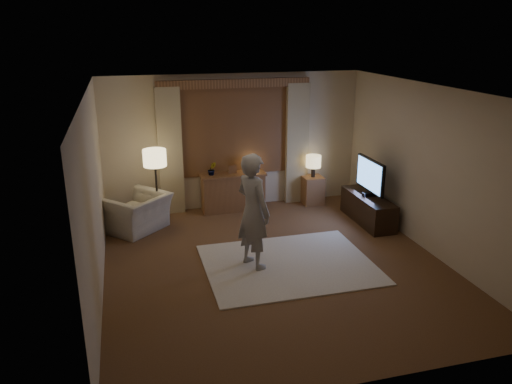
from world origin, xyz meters
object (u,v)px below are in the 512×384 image
object	(u,v)px
armchair	(137,213)
person	(253,211)
side_table	(312,190)
tv_stand	(368,209)
sideboard	(233,193)

from	to	relation	value
armchair	person	distance (m)	2.53
person	side_table	bearing A→B (deg)	-62.60
armchair	side_table	bearing A→B (deg)	145.45
side_table	tv_stand	xyz separation A→B (m)	(0.61, -1.21, -0.03)
sideboard	side_table	size ratio (longest dim) A/B	2.14
armchair	tv_stand	bearing A→B (deg)	127.27
side_table	person	world-z (taller)	person
sideboard	person	world-z (taller)	person
side_table	sideboard	bearing A→B (deg)	178.25
person	armchair	bearing A→B (deg)	15.67
tv_stand	sideboard	bearing A→B (deg)	150.63
armchair	person	size ratio (longest dim) A/B	0.58
armchair	tv_stand	size ratio (longest dim) A/B	0.71
armchair	side_table	size ratio (longest dim) A/B	1.77
tv_stand	person	size ratio (longest dim) A/B	0.81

